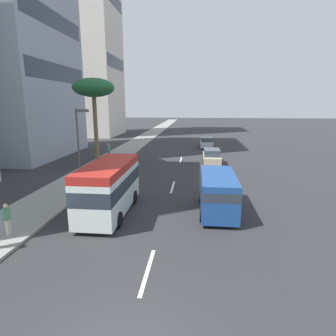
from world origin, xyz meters
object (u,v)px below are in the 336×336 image
at_px(car_third, 206,143).
at_px(pedestrian_by_tree, 7,218).
at_px(palm_tree, 94,89).
at_px(minibus_fourth, 109,186).
at_px(pedestrian_near_lamp, 109,150).
at_px(street_lamp, 80,140).
at_px(van_second, 218,191).
at_px(car_lead, 212,157).

distance_m(car_third, pedestrian_by_tree, 32.38).
distance_m(car_third, palm_tree, 19.92).
relative_size(minibus_fourth, pedestrian_near_lamp, 3.90).
distance_m(palm_tree, street_lamp, 9.97).
bearing_deg(car_third, van_second, 179.73).
xyz_separation_m(car_lead, car_third, (12.02, 0.20, -0.04)).
distance_m(van_second, pedestrian_by_tree, 11.36).
bearing_deg(minibus_fourth, pedestrian_near_lamp, -162.40).
distance_m(minibus_fourth, palm_tree, 14.98).
relative_size(van_second, street_lamp, 0.88).
height_order(palm_tree, street_lamp, palm_tree).
distance_m(car_lead, palm_tree, 14.14).
bearing_deg(car_third, pedestrian_near_lamp, 130.80).
distance_m(van_second, street_lamp, 10.37).
height_order(pedestrian_by_tree, palm_tree, palm_tree).
height_order(car_third, pedestrian_near_lamp, pedestrian_near_lamp).
bearing_deg(car_third, street_lamp, 157.25).
bearing_deg(minibus_fourth, street_lamp, -138.78).
bearing_deg(pedestrian_by_tree, palm_tree, -149.63).
xyz_separation_m(minibus_fourth, pedestrian_by_tree, (-3.65, 3.99, -0.65)).
relative_size(car_lead, car_third, 1.08).
xyz_separation_m(car_lead, pedestrian_by_tree, (-18.59, 10.75, 0.24)).
height_order(pedestrian_near_lamp, street_lamp, street_lamp).
bearing_deg(pedestrian_near_lamp, pedestrian_by_tree, -134.25).
bearing_deg(car_lead, pedestrian_near_lamp, 81.59).
height_order(car_lead, minibus_fourth, minibus_fourth).
xyz_separation_m(van_second, minibus_fourth, (-0.86, 6.43, 0.35)).
xyz_separation_m(van_second, pedestrian_near_lamp, (15.86, 11.74, -0.26)).
distance_m(car_lead, minibus_fourth, 16.42).
height_order(car_lead, street_lamp, street_lamp).
height_order(van_second, street_lamp, street_lamp).
bearing_deg(minibus_fourth, car_third, 166.33).
relative_size(car_third, pedestrian_by_tree, 2.75).
xyz_separation_m(car_third, pedestrian_near_lamp, (-10.24, 11.86, 0.32)).
distance_m(van_second, pedestrian_near_lamp, 19.74).
bearing_deg(street_lamp, car_third, -22.75).
bearing_deg(car_lead, van_second, 178.68).
relative_size(car_lead, street_lamp, 0.80).
height_order(car_lead, palm_tree, palm_tree).
relative_size(car_lead, pedestrian_near_lamp, 2.85).
bearing_deg(car_third, pedestrian_by_tree, 160.98).
height_order(minibus_fourth, street_lamp, street_lamp).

